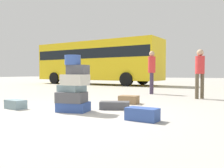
% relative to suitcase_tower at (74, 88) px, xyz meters
% --- Properties ---
extents(ground_plane, '(80.00, 80.00, 0.00)m').
position_rel_suitcase_tower_xyz_m(ground_plane, '(0.13, -0.34, -0.52)').
color(ground_plane, '#ADA89E').
extents(suitcase_tower, '(0.73, 0.61, 1.26)m').
position_rel_suitcase_tower_xyz_m(suitcase_tower, '(0.00, 0.00, 0.00)').
color(suitcase_tower, '#334F99').
rests_on(suitcase_tower, ground).
extents(suitcase_navy_left_side, '(0.61, 0.37, 0.23)m').
position_rel_suitcase_tower_xyz_m(suitcase_navy_left_side, '(1.70, -0.30, -0.40)').
color(suitcase_navy_left_side, '#334F99').
rests_on(suitcase_navy_left_side, ground).
extents(suitcase_brown_behind_tower, '(0.54, 0.40, 0.22)m').
position_rel_suitcase_tower_xyz_m(suitcase_brown_behind_tower, '(0.60, 1.82, -0.40)').
color(suitcase_brown_behind_tower, olive).
rests_on(suitcase_brown_behind_tower, ground).
extents(suitcase_charcoal_white_trunk, '(0.77, 0.56, 0.18)m').
position_rel_suitcase_tower_xyz_m(suitcase_charcoal_white_trunk, '(0.68, 0.71, -0.43)').
color(suitcase_charcoal_white_trunk, '#4C4C51').
rests_on(suitcase_charcoal_white_trunk, ground).
extents(suitcase_slate_right_side, '(0.57, 0.40, 0.22)m').
position_rel_suitcase_tower_xyz_m(suitcase_slate_right_side, '(-1.50, -0.26, -0.41)').
color(suitcase_slate_right_side, gray).
rests_on(suitcase_slate_right_side, ground).
extents(suitcase_teal_foreground_near, '(0.70, 0.60, 0.18)m').
position_rel_suitcase_tower_xyz_m(suitcase_teal_foreground_near, '(-1.13, 1.76, -0.43)').
color(suitcase_teal_foreground_near, '#26594C').
rests_on(suitcase_teal_foreground_near, ground).
extents(person_bearded_onlooker, '(0.30, 0.34, 1.75)m').
position_rel_suitcase_tower_xyz_m(person_bearded_onlooker, '(0.28, 5.13, 0.53)').
color(person_bearded_onlooker, '#3F334C').
rests_on(person_bearded_onlooker, ground).
extents(person_tourist_with_camera, '(0.30, 0.30, 1.64)m').
position_rel_suitcase_tower_xyz_m(person_tourist_with_camera, '(2.25, 4.01, 0.46)').
color(person_tourist_with_camera, brown).
rests_on(person_tourist_with_camera, ground).
extents(parked_bus, '(10.13, 3.59, 3.15)m').
position_rel_suitcase_tower_xyz_m(parked_bus, '(-5.83, 11.46, 1.32)').
color(parked_bus, yellow).
rests_on(parked_bus, ground).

